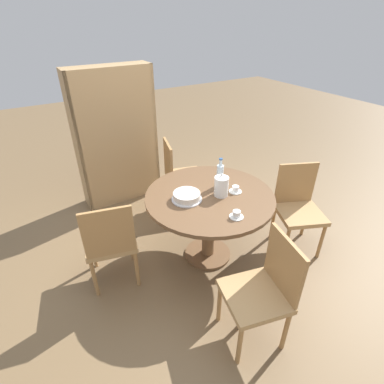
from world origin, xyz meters
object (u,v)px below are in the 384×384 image
object	(u,v)px
water_bottle	(220,175)
cake_main	(187,196)
chair_d	(298,206)
cup_a	(235,190)
bookshelf	(118,142)
cup_b	(236,215)
chair_a	(180,174)
coffee_pot	(221,186)
chair_b	(111,241)
chair_c	(263,289)

from	to	relation	value
water_bottle	cake_main	size ratio (longest dim) A/B	1.08
chair_d	cup_a	xyz separation A→B (m)	(-0.63, 0.23, 0.27)
chair_d	cup_a	size ratio (longest dim) A/B	7.53
bookshelf	cup_a	distance (m)	1.69
cake_main	cup_b	bearing A→B (deg)	-64.08
cup_a	cup_b	distance (m)	0.39
chair_a	bookshelf	bearing A→B (deg)	54.90
coffee_pot	cup_a	size ratio (longest dim) A/B	1.88
bookshelf	cup_a	world-z (taller)	bookshelf
cup_a	cup_b	xyz separation A→B (m)	(-0.24, -0.31, 0.00)
coffee_pot	chair_a	bearing A→B (deg)	83.58
chair_a	cup_a	size ratio (longest dim) A/B	7.53
chair_b	coffee_pot	distance (m)	1.07
bookshelf	coffee_pot	distance (m)	1.62
bookshelf	coffee_pot	size ratio (longest dim) A/B	7.46
chair_d	cake_main	distance (m)	1.17
chair_d	cake_main	size ratio (longest dim) A/B	3.29
chair_c	cake_main	world-z (taller)	chair_c
cake_main	chair_d	bearing A→B (deg)	-17.97
chair_b	chair_d	bearing A→B (deg)	178.81
chair_b	bookshelf	world-z (taller)	bookshelf
chair_a	chair_d	world-z (taller)	same
chair_c	water_bottle	size ratio (longest dim) A/B	3.06
chair_b	bookshelf	size ratio (longest dim) A/B	0.54
chair_a	water_bottle	bearing A→B (deg)	-165.80
coffee_pot	bookshelf	bearing A→B (deg)	104.20
chair_b	chair_c	xyz separation A→B (m)	(0.75, -1.06, 0.00)
cup_b	chair_a	bearing A→B (deg)	81.22
water_bottle	coffee_pot	bearing A→B (deg)	-121.26
cake_main	cup_a	world-z (taller)	cake_main
water_bottle	cup_b	distance (m)	0.51
chair_c	water_bottle	xyz separation A→B (m)	(0.32, 0.99, 0.37)
chair_c	water_bottle	world-z (taller)	water_bottle
chair_b	water_bottle	size ratio (longest dim) A/B	3.06
chair_c	coffee_pot	world-z (taller)	coffee_pot
chair_b	bookshelf	distance (m)	1.52
chair_b	cake_main	distance (m)	0.75
chair_a	chair_c	size ratio (longest dim) A/B	1.00
water_bottle	cup_b	bearing A→B (deg)	-110.23
chair_b	cup_a	size ratio (longest dim) A/B	7.53
chair_a	water_bottle	distance (m)	0.89
chair_c	cup_a	size ratio (longest dim) A/B	7.53
chair_d	cup_a	distance (m)	0.73
cup_a	chair_b	bearing A→B (deg)	168.52
water_bottle	cup_b	world-z (taller)	water_bottle
chair_c	chair_d	world-z (taller)	same
chair_a	coffee_pot	world-z (taller)	coffee_pot
cup_a	cup_b	world-z (taller)	same
coffee_pot	cake_main	distance (m)	0.32
coffee_pot	cup_b	distance (m)	0.36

